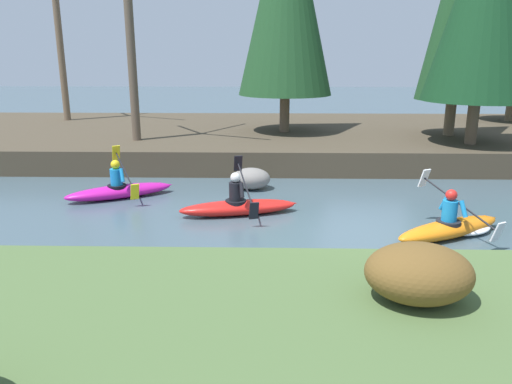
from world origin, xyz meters
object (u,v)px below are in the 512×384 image
object	(u,v)px
kayaker_trailing	(120,190)
boulder_midstream	(251,179)
kayaker_lead	(454,226)
kayaker_middle	(239,205)

from	to	relation	value
kayaker_trailing	boulder_midstream	distance (m)	3.47
kayaker_lead	boulder_midstream	xyz separation A→B (m)	(-4.25, 3.50, 0.10)
kayaker_lead	boulder_midstream	world-z (taller)	kayaker_lead
kayaker_middle	kayaker_lead	bearing A→B (deg)	-29.19
boulder_midstream	kayaker_trailing	bearing A→B (deg)	-164.22
kayaker_trailing	boulder_midstream	world-z (taller)	kayaker_trailing
kayaker_trailing	kayaker_lead	bearing A→B (deg)	-47.03
kayaker_middle	kayaker_trailing	size ratio (longest dim) A/B	1.05
kayaker_trailing	kayaker_middle	bearing A→B (deg)	-50.86
kayaker_lead	kayaker_middle	size ratio (longest dim) A/B	0.95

